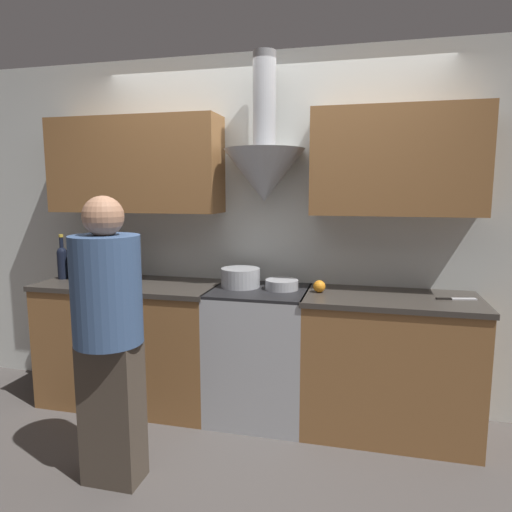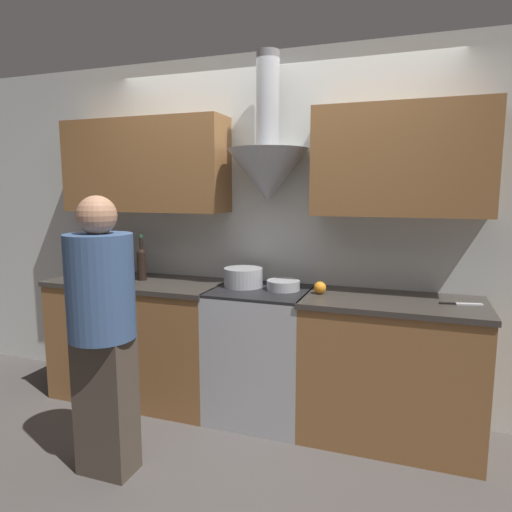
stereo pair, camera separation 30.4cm
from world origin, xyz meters
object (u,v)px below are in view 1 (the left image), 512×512
at_px(wine_bottle_5, 120,264).
at_px(mixing_bowl, 282,284).
at_px(person_foreground_left, 109,331).
at_px(stock_pot, 241,278).
at_px(wine_bottle_1, 73,262).
at_px(wine_bottle_6, 133,264).
at_px(wine_bottle_3, 96,264).
at_px(orange_fruit, 319,286).
at_px(wine_bottle_0, 62,261).
at_px(wine_bottle_2, 87,262).
at_px(wine_bottle_4, 106,264).
at_px(stove_range, 259,353).

relative_size(wine_bottle_5, mixing_bowl, 1.47).
bearing_deg(person_foreground_left, stock_pot, 64.31).
bearing_deg(wine_bottle_1, wine_bottle_6, 0.38).
bearing_deg(wine_bottle_3, orange_fruit, -0.23).
distance_m(wine_bottle_0, person_foreground_left, 1.36).
xyz_separation_m(wine_bottle_0, orange_fruit, (1.99, -0.01, -0.10)).
height_order(wine_bottle_0, mixing_bowl, wine_bottle_0).
relative_size(wine_bottle_3, orange_fruit, 3.75).
bearing_deg(wine_bottle_3, wine_bottle_5, 0.25).
relative_size(stock_pot, mixing_bowl, 1.21).
xyz_separation_m(wine_bottle_3, mixing_bowl, (1.44, 0.03, -0.09)).
bearing_deg(mixing_bowl, wine_bottle_6, -178.55).
xyz_separation_m(wine_bottle_5, wine_bottle_6, (0.11, -0.00, 0.01)).
bearing_deg(wine_bottle_1, person_foreground_left, -47.18).
height_order(wine_bottle_1, mixing_bowl, wine_bottle_1).
distance_m(wine_bottle_1, wine_bottle_2, 0.10).
distance_m(wine_bottle_5, person_foreground_left, 1.06).
xyz_separation_m(wine_bottle_4, wine_bottle_6, (0.23, -0.00, 0.01)).
xyz_separation_m(wine_bottle_2, mixing_bowl, (1.53, 0.01, -0.10)).
height_order(wine_bottle_5, wine_bottle_6, wine_bottle_6).
xyz_separation_m(wine_bottle_6, mixing_bowl, (1.12, 0.03, -0.11)).
relative_size(stove_range, wine_bottle_6, 2.66).
distance_m(orange_fruit, person_foreground_left, 1.39).
relative_size(wine_bottle_2, wine_bottle_3, 1.06).
relative_size(wine_bottle_3, person_foreground_left, 0.20).
bearing_deg(wine_bottle_4, stock_pot, 2.14).
height_order(wine_bottle_4, stock_pot, wine_bottle_4).
bearing_deg(wine_bottle_6, wine_bottle_5, 179.61).
xyz_separation_m(wine_bottle_1, wine_bottle_6, (0.51, 0.00, -0.00)).
bearing_deg(stock_pot, mixing_bowl, -2.10).
distance_m(stove_range, wine_bottle_2, 1.50).
distance_m(mixing_bowl, person_foreground_left, 1.23).
xyz_separation_m(wine_bottle_0, wine_bottle_2, (0.21, 0.01, -0.01)).
relative_size(stove_range, orange_fruit, 11.21).
relative_size(wine_bottle_1, wine_bottle_5, 1.00).
xyz_separation_m(wine_bottle_5, orange_fruit, (1.50, -0.01, -0.09)).
bearing_deg(wine_bottle_4, wine_bottle_5, 0.25).
bearing_deg(wine_bottle_2, wine_bottle_3, -8.66).
relative_size(wine_bottle_1, mixing_bowl, 1.47).
bearing_deg(wine_bottle_1, wine_bottle_4, 0.75).
distance_m(wine_bottle_2, wine_bottle_4, 0.18).
bearing_deg(wine_bottle_0, wine_bottle_4, -0.37).
xyz_separation_m(wine_bottle_3, wine_bottle_6, (0.32, 0.00, 0.01)).
xyz_separation_m(wine_bottle_5, person_foreground_left, (0.47, -0.93, -0.19)).
height_order(wine_bottle_0, wine_bottle_6, wine_bottle_6).
bearing_deg(mixing_bowl, wine_bottle_4, -178.81).
xyz_separation_m(wine_bottle_3, wine_bottle_5, (0.20, 0.00, 0.01)).
bearing_deg(wine_bottle_3, wine_bottle_6, 0.02).
bearing_deg(wine_bottle_0, wine_bottle_5, -0.23).
relative_size(wine_bottle_2, mixing_bowl, 1.43).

